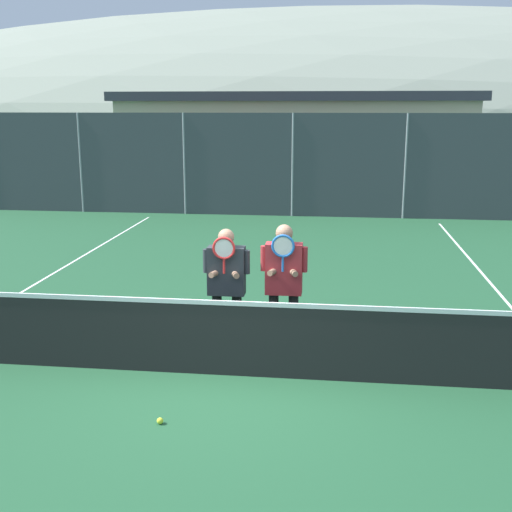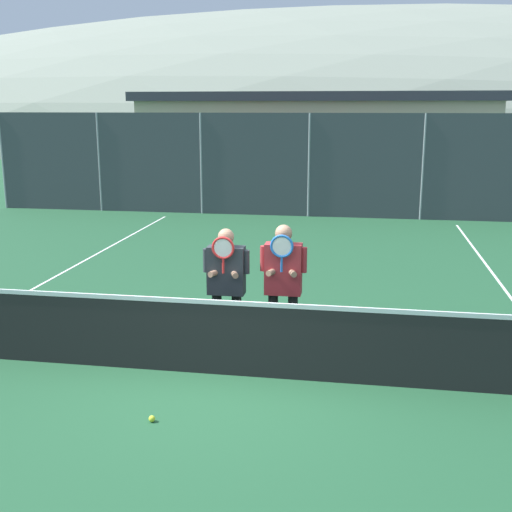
{
  "view_description": "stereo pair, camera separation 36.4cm",
  "coord_description": "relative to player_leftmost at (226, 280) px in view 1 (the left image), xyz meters",
  "views": [
    {
      "loc": [
        1.28,
        -7.25,
        3.23
      ],
      "look_at": [
        0.27,
        0.89,
        1.31
      ],
      "focal_mm": 45.0,
      "sensor_mm": 36.0,
      "label": 1
    },
    {
      "loc": [
        1.64,
        -7.19,
        3.23
      ],
      "look_at": [
        0.27,
        0.89,
        1.31
      ],
      "focal_mm": 45.0,
      "sensor_mm": 36.0,
      "label": 2
    }
  ],
  "objects": [
    {
      "name": "tennis_ball_on_court",
      "position": [
        -0.36,
        -2.07,
        -0.98
      ],
      "size": [
        0.07,
        0.07,
        0.07
      ],
      "color": "#CCDB33",
      "rests_on": "ground_plane"
    },
    {
      "name": "player_leftmost",
      "position": [
        0.0,
        0.0,
        0.0
      ],
      "size": [
        0.62,
        0.34,
        1.69
      ],
      "color": "black",
      "rests_on": "ground_plane"
    },
    {
      "name": "hill_distant",
      "position": [
        0.1,
        61.55,
        -1.01
      ],
      "size": [
        125.61,
        69.79,
        24.42
      ],
      "color": "gray",
      "rests_on": "ground_plane"
    },
    {
      "name": "ground_plane",
      "position": [
        0.1,
        -0.76,
        -1.01
      ],
      "size": [
        120.0,
        120.0,
        0.0
      ],
      "primitive_type": "plane",
      "color": "#1E4C2D"
    },
    {
      "name": "tennis_net",
      "position": [
        0.1,
        -0.76,
        -0.52
      ],
      "size": [
        11.32,
        0.09,
        1.06
      ],
      "color": "gray",
      "rests_on": "ground_plane"
    },
    {
      "name": "clubhouse_building",
      "position": [
        -0.4,
        19.88,
        0.9
      ],
      "size": [
        14.79,
        5.5,
        3.78
      ],
      "color": "beige",
      "rests_on": "ground_plane"
    },
    {
      "name": "car_far_left",
      "position": [
        -6.32,
        14.4,
        -0.13
      ],
      "size": [
        4.67,
        2.08,
        1.7
      ],
      "color": "#285638",
      "rests_on": "ground_plane"
    },
    {
      "name": "court_line_left_sideline",
      "position": [
        -4.1,
        2.24,
        -1.01
      ],
      "size": [
        0.05,
        16.0,
        0.01
      ],
      "primitive_type": "cube",
      "color": "white",
      "rests_on": "ground_plane"
    },
    {
      "name": "player_center_left",
      "position": [
        0.75,
        0.01,
        0.05
      ],
      "size": [
        0.61,
        0.34,
        1.76
      ],
      "color": "black",
      "rests_on": "ground_plane"
    },
    {
      "name": "car_center",
      "position": [
        4.47,
        14.19,
        -0.14
      ],
      "size": [
        4.77,
        1.92,
        1.7
      ],
      "color": "slate",
      "rests_on": "ground_plane"
    },
    {
      "name": "car_left_of_center",
      "position": [
        -0.95,
        14.53,
        -0.11
      ],
      "size": [
        4.57,
        1.98,
        1.76
      ],
      "color": "maroon",
      "rests_on": "ground_plane"
    },
    {
      "name": "fence_back",
      "position": [
        0.1,
        11.03,
        0.51
      ],
      "size": [
        19.68,
        0.06,
        3.03
      ],
      "color": "gray",
      "rests_on": "ground_plane"
    }
  ]
}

